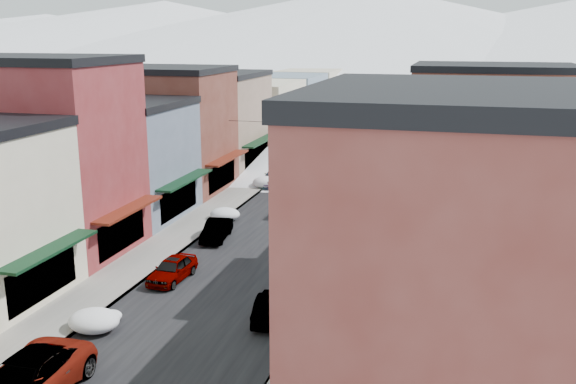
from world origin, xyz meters
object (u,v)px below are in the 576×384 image
Objects in this scene: car_white_suv at (24,382)px; fire_hydrant at (284,384)px; streetlamp_near at (358,189)px; car_green_sedan at (272,306)px; car_dark_hatch at (216,230)px; trash_can at (357,243)px; car_silver_sedan at (172,269)px.

car_white_suv is 9.92m from fire_hydrant.
fire_hydrant is at bearing -88.10° from streetlamp_near.
streetlamp_near is at bearing 70.34° from car_white_suv.
car_dark_hatch is at bearing -63.57° from car_green_sedan.
fire_hydrant is 17.36m from trash_can.
car_silver_sedan is at bearing -125.33° from streetlamp_near.
car_silver_sedan is at bearing -94.81° from car_dark_hatch.
car_silver_sedan is at bearing 133.29° from fire_hydrant.
car_white_suv reaches higher than trash_can.
streetlamp_near reaches higher than car_white_suv.
car_silver_sedan is 15.24m from streetlamp_near.
car_dark_hatch is 20.22m from fire_hydrant.
trash_can is at bearing -109.90° from car_green_sedan.
car_dark_hatch is 1.00× the size of car_green_sedan.
trash_can is at bearing 64.34° from car_white_suv.
trash_can is 0.23× the size of streetlamp_near.
car_green_sedan reaches higher than fire_hydrant.
fire_hydrant is at bearing 103.48° from car_green_sedan.
car_white_suv is at bearing -108.95° from streetlamp_near.
trash_can is (0.06, 17.36, 0.15)m from fire_hydrant.
car_white_suv is 1.55× the size of car_dark_hatch.
car_silver_sedan reaches higher than fire_hydrant.
car_silver_sedan reaches higher than car_green_sedan.
trash_can is (9.81, -0.35, 0.01)m from car_dark_hatch.
trash_can is at bearing 89.81° from fire_hydrant.
car_silver_sedan is 0.86× the size of streetlamp_near.
car_silver_sedan is at bearing -142.30° from trash_can.
car_dark_hatch reaches higher than car_green_sedan.
car_white_suv is at bearing 47.10° from car_green_sedan.
car_green_sedan is 16.00m from streetlamp_near.
car_dark_hatch is at bearing -153.05° from streetlamp_near.
car_dark_hatch is at bearing 90.16° from car_white_suv.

